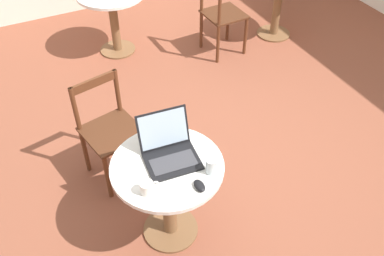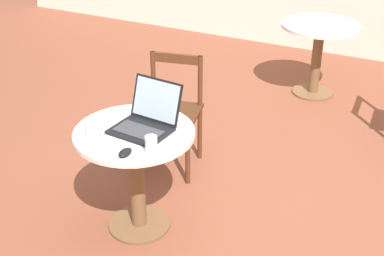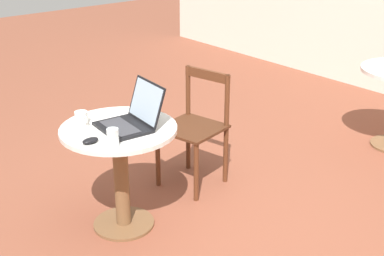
{
  "view_description": "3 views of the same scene",
  "coord_description": "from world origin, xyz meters",
  "px_view_note": "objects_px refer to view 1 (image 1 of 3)",
  "views": [
    {
      "loc": [
        -1.35,
        -2.18,
        2.68
      ],
      "look_at": [
        -0.32,
        -0.1,
        0.55
      ],
      "focal_mm": 40.0,
      "sensor_mm": 36.0,
      "label": 1
    },
    {
      "loc": [
        0.85,
        -2.8,
        2.24
      ],
      "look_at": [
        -0.54,
        0.01,
        0.52
      ],
      "focal_mm": 50.0,
      "sensor_mm": 36.0,
      "label": 2
    },
    {
      "loc": [
        1.93,
        -2.07,
        1.97
      ],
      "look_at": [
        -0.5,
        -0.04,
        0.64
      ],
      "focal_mm": 50.0,
      "sensor_mm": 36.0,
      "label": 3
    }
  ],
  "objects_px": {
    "laptop": "(169,150)",
    "drinking_glass": "(211,166)",
    "mouse": "(199,186)",
    "chair_near_back": "(110,130)",
    "mug": "(147,188)",
    "cafe_table_near": "(168,184)",
    "chair_mid_left": "(221,16)",
    "cafe_table_far": "(112,9)"
  },
  "relations": [
    {
      "from": "cafe_table_far",
      "to": "mouse",
      "type": "distance_m",
      "value": 2.8
    },
    {
      "from": "chair_mid_left",
      "to": "mouse",
      "type": "height_order",
      "value": "chair_mid_left"
    },
    {
      "from": "chair_mid_left",
      "to": "laptop",
      "type": "distance_m",
      "value": 2.43
    },
    {
      "from": "chair_near_back",
      "to": "mouse",
      "type": "height_order",
      "value": "chair_near_back"
    },
    {
      "from": "cafe_table_near",
      "to": "drinking_glass",
      "type": "distance_m",
      "value": 0.37
    },
    {
      "from": "laptop",
      "to": "cafe_table_near",
      "type": "bearing_deg",
      "value": -126.95
    },
    {
      "from": "mug",
      "to": "mouse",
      "type": "bearing_deg",
      "value": -19.99
    },
    {
      "from": "cafe_table_near",
      "to": "mouse",
      "type": "bearing_deg",
      "value": -68.38
    },
    {
      "from": "chair_mid_left",
      "to": "mug",
      "type": "bearing_deg",
      "value": -128.75
    },
    {
      "from": "cafe_table_far",
      "to": "mouse",
      "type": "relative_size",
      "value": 7.24
    },
    {
      "from": "laptop",
      "to": "mouse",
      "type": "xyz_separation_m",
      "value": [
        0.05,
        -0.31,
        -0.04
      ]
    },
    {
      "from": "cafe_table_far",
      "to": "laptop",
      "type": "distance_m",
      "value": 2.5
    },
    {
      "from": "laptop",
      "to": "mouse",
      "type": "relative_size",
      "value": 3.73
    },
    {
      "from": "cafe_table_far",
      "to": "mug",
      "type": "distance_m",
      "value": 2.75
    },
    {
      "from": "mouse",
      "to": "laptop",
      "type": "bearing_deg",
      "value": 99.63
    },
    {
      "from": "cafe_table_far",
      "to": "cafe_table_near",
      "type": "bearing_deg",
      "value": -100.5
    },
    {
      "from": "cafe_table_near",
      "to": "chair_mid_left",
      "type": "xyz_separation_m",
      "value": [
        1.51,
        1.97,
        -0.08
      ]
    },
    {
      "from": "chair_near_back",
      "to": "chair_mid_left",
      "type": "xyz_separation_m",
      "value": [
        1.67,
        1.22,
        0.0
      ]
    },
    {
      "from": "chair_near_back",
      "to": "laptop",
      "type": "bearing_deg",
      "value": -73.45
    },
    {
      "from": "cafe_table_near",
      "to": "mug",
      "type": "xyz_separation_m",
      "value": [
        -0.19,
        -0.15,
        0.23
      ]
    },
    {
      "from": "chair_near_back",
      "to": "mug",
      "type": "height_order",
      "value": "chair_near_back"
    },
    {
      "from": "mouse",
      "to": "cafe_table_near",
      "type": "bearing_deg",
      "value": 111.62
    },
    {
      "from": "chair_near_back",
      "to": "cafe_table_far",
      "type": "bearing_deg",
      "value": 70.44
    },
    {
      "from": "mug",
      "to": "drinking_glass",
      "type": "bearing_deg",
      "value": -3.89
    },
    {
      "from": "chair_mid_left",
      "to": "mouse",
      "type": "distance_m",
      "value": 2.65
    },
    {
      "from": "chair_near_back",
      "to": "laptop",
      "type": "height_order",
      "value": "laptop"
    },
    {
      "from": "mug",
      "to": "chair_mid_left",
      "type": "bearing_deg",
      "value": 51.25
    },
    {
      "from": "mouse",
      "to": "drinking_glass",
      "type": "xyz_separation_m",
      "value": [
        0.12,
        0.08,
        0.04
      ]
    },
    {
      "from": "chair_near_back",
      "to": "mouse",
      "type": "relative_size",
      "value": 8.52
    },
    {
      "from": "laptop",
      "to": "mouse",
      "type": "distance_m",
      "value": 0.32
    },
    {
      "from": "laptop",
      "to": "cafe_table_far",
      "type": "bearing_deg",
      "value": 80.29
    },
    {
      "from": "chair_near_back",
      "to": "cafe_table_near",
      "type": "bearing_deg",
      "value": -78.07
    },
    {
      "from": "mouse",
      "to": "drinking_glass",
      "type": "distance_m",
      "value": 0.15
    },
    {
      "from": "drinking_glass",
      "to": "cafe_table_near",
      "type": "bearing_deg",
      "value": 141.77
    },
    {
      "from": "mug",
      "to": "chair_near_back",
      "type": "bearing_deg",
      "value": 88.07
    },
    {
      "from": "cafe_table_near",
      "to": "chair_near_back",
      "type": "height_order",
      "value": "chair_near_back"
    },
    {
      "from": "chair_near_back",
      "to": "mug",
      "type": "distance_m",
      "value": 0.95
    },
    {
      "from": "laptop",
      "to": "drinking_glass",
      "type": "bearing_deg",
      "value": -53.51
    },
    {
      "from": "chair_mid_left",
      "to": "chair_near_back",
      "type": "bearing_deg",
      "value": -143.88
    },
    {
      "from": "cafe_table_far",
      "to": "chair_mid_left",
      "type": "bearing_deg",
      "value": -27.47
    },
    {
      "from": "cafe_table_far",
      "to": "mug",
      "type": "bearing_deg",
      "value": -103.85
    },
    {
      "from": "cafe_table_near",
      "to": "mouse",
      "type": "distance_m",
      "value": 0.34
    }
  ]
}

